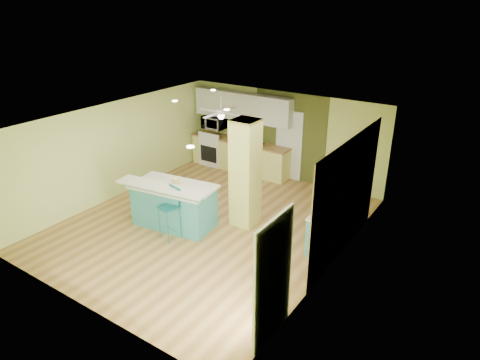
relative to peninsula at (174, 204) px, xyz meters
name	(u,v)px	position (x,y,z in m)	size (l,w,h in m)	color
floor	(210,224)	(0.65, 0.49, -0.54)	(6.00, 7.00, 0.01)	olive
ceiling	(207,120)	(0.65, 0.49, 1.97)	(6.00, 7.00, 0.01)	white
wall_back	(284,135)	(0.65, 4.00, 0.72)	(6.00, 0.01, 2.50)	#D1E47A
wall_front	(75,245)	(0.65, -3.01, 0.72)	(6.00, 0.01, 2.50)	#D1E47A
wall_left	(117,150)	(-2.35, 0.49, 0.72)	(0.01, 7.00, 2.50)	#D1E47A
wall_right	(336,209)	(3.66, 0.49, 0.72)	(0.01, 7.00, 2.50)	#D1E47A
wood_panel	(347,197)	(3.64, 1.09, 0.72)	(0.02, 3.40, 2.50)	olive
olive_accent	(290,137)	(0.85, 3.98, 0.72)	(2.20, 0.02, 2.50)	#4B5421
interior_door	(289,145)	(0.85, 3.95, 0.47)	(0.82, 0.05, 2.00)	white
french_door	(273,280)	(3.62, -1.81, 0.52)	(0.04, 1.08, 2.10)	white
column	(245,174)	(1.30, 0.99, 0.72)	(0.55, 0.55, 2.50)	#C4C85C
kitchen_run	(240,155)	(-0.65, 3.69, -0.06)	(3.25, 0.63, 0.94)	#EDEE7C
stove	(215,150)	(-1.60, 3.68, -0.07)	(0.76, 0.66, 1.08)	white
upper_cabinets	(242,106)	(-0.65, 3.81, 1.42)	(3.20, 0.34, 0.80)	silver
microwave	(214,122)	(-1.60, 3.69, 0.82)	(0.70, 0.48, 0.39)	silver
ceiling_fan	(221,113)	(-0.45, 2.49, 1.55)	(1.41, 1.41, 0.61)	white
pendant_lamp	(337,162)	(3.30, 1.24, 1.35)	(0.14, 0.14, 0.69)	silver
wall_decor	(351,180)	(3.62, 1.29, 1.02)	(0.03, 0.90, 0.70)	brown
peninsula	(174,204)	(0.00, 0.00, 0.00)	(2.20, 1.41, 1.15)	teal
bar_stool	(172,204)	(0.34, -0.42, 0.27)	(0.48, 0.48, 1.20)	teal
side_counter	(331,228)	(3.35, 1.14, -0.09)	(0.58, 1.37, 0.88)	teal
fruit_bowl	(259,144)	(0.06, 3.62, 0.44)	(0.29, 0.29, 0.07)	#362416
canister	(176,181)	(0.02, 0.09, 0.55)	(0.17, 0.17, 0.17)	yellow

